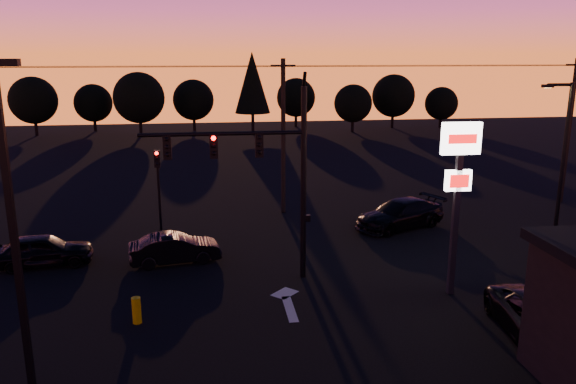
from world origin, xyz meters
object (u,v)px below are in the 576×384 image
object	(u,v)px
parking_lot_light	(11,210)
car_left	(43,250)
secondary_signal	(158,178)
car_right	(400,214)
bollard	(137,310)
pylon_sign	(459,172)
suv_parked	(541,320)
traffic_signal_mast	(264,164)
streetlight	(562,161)
car_mid	(175,248)

from	to	relation	value
parking_lot_light	car_left	distance (m)	11.17
secondary_signal	car_right	xyz separation A→B (m)	(12.91, -1.35, -2.09)
parking_lot_light	bollard	world-z (taller)	parking_lot_light
pylon_sign	suv_parked	size ratio (longest dim) A/B	1.36
traffic_signal_mast	parking_lot_light	bearing A→B (deg)	-136.63
pylon_sign	streetlight	xyz separation A→B (m)	(6.91, 4.00, -0.49)
bollard	car_mid	world-z (taller)	car_mid
secondary_signal	car_right	world-z (taller)	secondary_signal
car_right	suv_parked	size ratio (longest dim) A/B	1.06
pylon_sign	car_right	size ratio (longest dim) A/B	1.28
traffic_signal_mast	suv_parked	bearing A→B (deg)	-36.86
parking_lot_light	pylon_sign	bearing A→B (deg)	17.23
car_right	suv_parked	xyz separation A→B (m)	(0.51, -12.53, -0.08)
streetlight	suv_parked	world-z (taller)	streetlight
streetlight	car_right	world-z (taller)	streetlight
secondary_signal	suv_parked	xyz separation A→B (m)	(13.42, -13.88, -2.17)
secondary_signal	suv_parked	world-z (taller)	secondary_signal
parking_lot_light	car_mid	bearing A→B (deg)	69.62
suv_parked	car_left	bearing A→B (deg)	160.41
parking_lot_light	car_right	world-z (taller)	parking_lot_light
car_right	bollard	bearing A→B (deg)	-77.86
pylon_sign	streetlight	bearing A→B (deg)	30.08
streetlight	car_mid	world-z (taller)	streetlight
traffic_signal_mast	car_mid	bearing A→B (deg)	147.27
suv_parked	car_right	bearing A→B (deg)	99.89
secondary_signal	streetlight	distance (m)	19.89
parking_lot_light	car_right	xyz separation A→B (m)	(15.41, 13.14, -4.50)
secondary_signal	streetlight	xyz separation A→B (m)	(18.91, -5.99, 1.56)
traffic_signal_mast	car_mid	xyz separation A→B (m)	(-3.88, 2.49, -4.27)
streetlight	suv_parked	distance (m)	10.31
traffic_signal_mast	car_right	bearing A→B (deg)	37.53
secondary_signal	car_mid	distance (m)	5.56
suv_parked	parking_lot_light	bearing A→B (deg)	-170.28
pylon_sign	suv_parked	xyz separation A→B (m)	(1.42, -3.89, -4.22)
traffic_signal_mast	secondary_signal	xyz separation A→B (m)	(-4.90, 7.49, -2.07)
streetlight	car_right	size ratio (longest dim) A/B	1.51
bollard	suv_parked	xyz separation A→B (m)	(13.43, -3.05, 0.22)
car_right	suv_parked	bearing A→B (deg)	-21.80
suv_parked	pylon_sign	bearing A→B (deg)	117.58
pylon_sign	car_mid	world-z (taller)	pylon_sign
bollard	car_left	xyz separation A→B (m)	(-4.80, 6.28, 0.25)
parking_lot_light	suv_parked	distance (m)	16.58
pylon_sign	traffic_signal_mast	bearing A→B (deg)	160.64
bollard	car_mid	bearing A→B (deg)	79.98
pylon_sign	secondary_signal	bearing A→B (deg)	140.23
traffic_signal_mast	suv_parked	xyz separation A→B (m)	(8.52, -6.39, -4.24)
traffic_signal_mast	car_mid	distance (m)	6.28
car_mid	suv_parked	bearing A→B (deg)	-135.52
parking_lot_light	car_mid	distance (m)	11.11
car_right	secondary_signal	bearing A→B (deg)	-120.11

